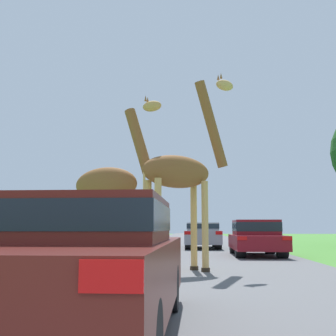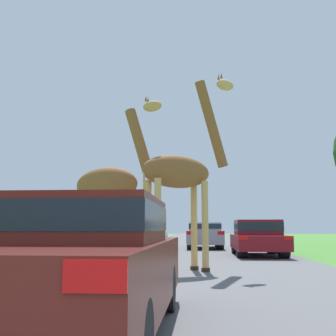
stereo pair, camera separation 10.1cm
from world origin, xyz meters
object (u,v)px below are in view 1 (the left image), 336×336
(giraffe_companion, at_px, (110,184))
(car_verge_right, at_px, (256,237))
(car_lead_maroon, at_px, (84,261))
(car_far_ahead, at_px, (109,236))
(car_queue_left, at_px, (147,234))
(car_queue_right, at_px, (203,234))
(giraffe_near_road, at_px, (183,173))

(giraffe_companion, xyz_separation_m, car_verge_right, (4.74, 5.21, -1.57))
(car_lead_maroon, xyz_separation_m, car_verge_right, (3.43, 12.58, 0.00))
(car_far_ahead, bearing_deg, car_verge_right, 8.36)
(giraffe_companion, height_order, car_queue_left, giraffe_companion)
(car_queue_right, bearing_deg, car_verge_right, -71.52)
(car_queue_left, distance_m, car_far_ahead, 11.27)
(car_lead_maroon, bearing_deg, car_queue_right, 85.63)
(car_queue_right, bearing_deg, giraffe_near_road, -92.93)
(giraffe_near_road, height_order, giraffe_companion, giraffe_near_road)
(car_far_ahead, bearing_deg, car_queue_left, 89.42)
(car_lead_maroon, bearing_deg, car_queue_left, 95.23)
(car_queue_left, distance_m, car_verge_right, 11.82)
(car_lead_maroon, bearing_deg, car_verge_right, 74.74)
(giraffe_near_road, bearing_deg, car_queue_left, 156.24)
(giraffe_companion, distance_m, car_lead_maroon, 7.64)
(car_verge_right, bearing_deg, car_queue_right, 108.48)
(car_far_ahead, bearing_deg, giraffe_companion, -78.19)
(car_queue_right, relative_size, car_verge_right, 1.10)
(car_lead_maroon, height_order, car_far_ahead, car_far_ahead)
(car_queue_left, bearing_deg, car_queue_right, -51.40)
(car_lead_maroon, relative_size, car_far_ahead, 0.96)
(giraffe_near_road, xyz_separation_m, car_verge_right, (2.64, 6.32, -1.71))
(car_queue_right, height_order, car_queue_left, car_queue_right)
(car_lead_maroon, xyz_separation_m, car_far_ahead, (-2.22, 11.75, 0.05))
(giraffe_companion, bearing_deg, car_queue_right, -174.32)
(giraffe_near_road, distance_m, car_far_ahead, 6.48)
(car_queue_left, xyz_separation_m, car_far_ahead, (-0.11, -11.27, 0.09))
(giraffe_near_road, xyz_separation_m, car_queue_right, (0.63, 12.34, -1.72))
(giraffe_near_road, xyz_separation_m, giraffe_companion, (-2.09, 1.10, -0.14))
(car_lead_maroon, bearing_deg, car_far_ahead, 100.70)
(giraffe_near_road, distance_m, car_lead_maroon, 6.54)
(giraffe_near_road, distance_m, car_queue_left, 17.09)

